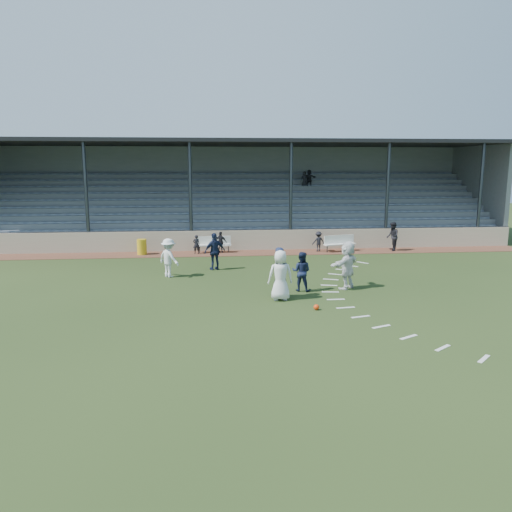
{
  "coord_description": "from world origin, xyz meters",
  "views": [
    {
      "loc": [
        -2.02,
        -18.2,
        5.14
      ],
      "look_at": [
        0.0,
        2.5,
        1.3
      ],
      "focal_mm": 35.0,
      "sensor_mm": 36.0,
      "label": 1
    }
  ],
  "objects_px": {
    "bench_right": "(339,242)",
    "player_navy_lead": "(281,273)",
    "player_white_lead": "(280,275)",
    "bench_left": "(214,243)",
    "football": "(316,307)",
    "official": "(393,236)",
    "trash_bin": "(142,247)"
  },
  "relations": [
    {
      "from": "bench_right",
      "to": "player_navy_lead",
      "type": "bearing_deg",
      "value": -131.88
    },
    {
      "from": "bench_right",
      "to": "player_white_lead",
      "type": "relative_size",
      "value": 1.05
    },
    {
      "from": "player_white_lead",
      "to": "player_navy_lead",
      "type": "distance_m",
      "value": 0.37
    },
    {
      "from": "bench_left",
      "to": "player_white_lead",
      "type": "xyz_separation_m",
      "value": [
        2.38,
        -10.68,
        0.39
      ]
    },
    {
      "from": "football",
      "to": "player_white_lead",
      "type": "distance_m",
      "value": 2.01
    },
    {
      "from": "bench_left",
      "to": "bench_right",
      "type": "height_order",
      "value": "same"
    },
    {
      "from": "bench_right",
      "to": "player_white_lead",
      "type": "bearing_deg",
      "value": -131.37
    },
    {
      "from": "official",
      "to": "player_white_lead",
      "type": "bearing_deg",
      "value": -29.29
    },
    {
      "from": "official",
      "to": "football",
      "type": "bearing_deg",
      "value": -21.9
    },
    {
      "from": "trash_bin",
      "to": "bench_right",
      "type": "bearing_deg",
      "value": 0.04
    },
    {
      "from": "trash_bin",
      "to": "bench_left",
      "type": "bearing_deg",
      "value": 4.16
    },
    {
      "from": "football",
      "to": "player_navy_lead",
      "type": "relative_size",
      "value": 0.1
    },
    {
      "from": "football",
      "to": "player_navy_lead",
      "type": "xyz_separation_m",
      "value": [
        -1.03,
        1.81,
        0.89
      ]
    },
    {
      "from": "football",
      "to": "official",
      "type": "bearing_deg",
      "value": 58.42
    },
    {
      "from": "bench_right",
      "to": "player_navy_lead",
      "type": "height_order",
      "value": "player_navy_lead"
    },
    {
      "from": "trash_bin",
      "to": "official",
      "type": "height_order",
      "value": "official"
    },
    {
      "from": "official",
      "to": "bench_right",
      "type": "bearing_deg",
      "value": -83.09
    },
    {
      "from": "bench_right",
      "to": "player_navy_lead",
      "type": "relative_size",
      "value": 1.03
    },
    {
      "from": "bench_right",
      "to": "trash_bin",
      "type": "distance_m",
      "value": 11.6
    },
    {
      "from": "player_white_lead",
      "to": "official",
      "type": "bearing_deg",
      "value": -129.42
    },
    {
      "from": "player_navy_lead",
      "to": "trash_bin",
      "type": "bearing_deg",
      "value": 79.29
    },
    {
      "from": "trash_bin",
      "to": "player_white_lead",
      "type": "distance_m",
      "value": 12.27
    },
    {
      "from": "bench_right",
      "to": "official",
      "type": "bearing_deg",
      "value": -18.08
    },
    {
      "from": "trash_bin",
      "to": "football",
      "type": "bearing_deg",
      "value": -57.24
    },
    {
      "from": "bench_right",
      "to": "football",
      "type": "relative_size",
      "value": 9.95
    },
    {
      "from": "bench_right",
      "to": "football",
      "type": "height_order",
      "value": "bench_right"
    },
    {
      "from": "official",
      "to": "bench_left",
      "type": "bearing_deg",
      "value": -82.72
    },
    {
      "from": "player_navy_lead",
      "to": "official",
      "type": "relative_size",
      "value": 1.15
    },
    {
      "from": "bench_right",
      "to": "trash_bin",
      "type": "height_order",
      "value": "bench_right"
    },
    {
      "from": "bench_right",
      "to": "player_white_lead",
      "type": "xyz_separation_m",
      "value": [
        -5.08,
        -10.39,
        0.39
      ]
    },
    {
      "from": "bench_left",
      "to": "football",
      "type": "bearing_deg",
      "value": -76.51
    },
    {
      "from": "bench_right",
      "to": "football",
      "type": "distance_m",
      "value": 12.5
    }
  ]
}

